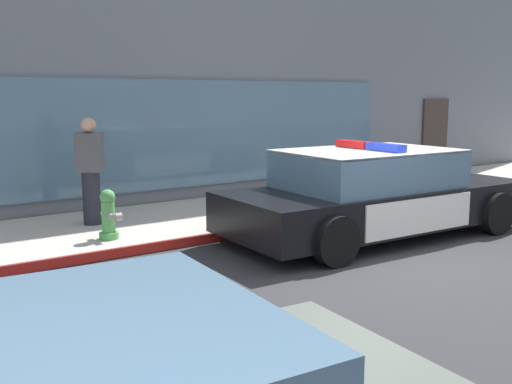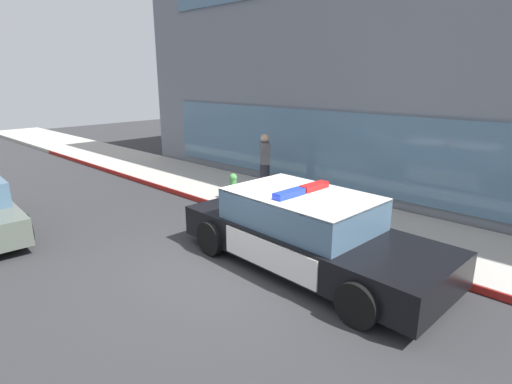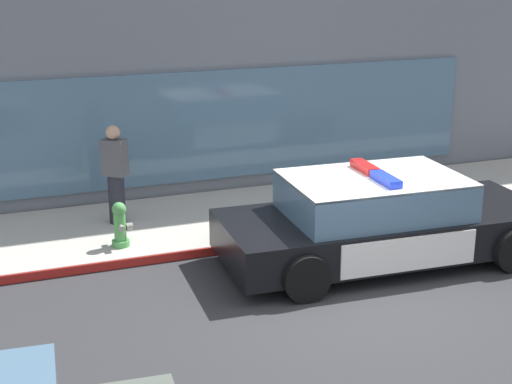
% 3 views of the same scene
% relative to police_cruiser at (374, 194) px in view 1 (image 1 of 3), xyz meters
% --- Properties ---
extents(ground, '(48.00, 48.00, 0.00)m').
position_rel_police_cruiser_xyz_m(ground, '(-1.07, -0.90, -0.68)').
color(ground, '#303033').
extents(sidewalk, '(48.00, 2.79, 0.15)m').
position_rel_police_cruiser_xyz_m(sidewalk, '(-1.07, 2.51, -0.61)').
color(sidewalk, '#B2ADA3').
rests_on(sidewalk, ground).
extents(curb_red_paint, '(28.80, 0.04, 0.14)m').
position_rel_police_cruiser_xyz_m(curb_red_paint, '(-1.07, 1.10, -0.61)').
color(curb_red_paint, maroon).
rests_on(curb_red_paint, ground).
extents(storefront_building, '(21.29, 8.69, 8.63)m').
position_rel_police_cruiser_xyz_m(storefront_building, '(0.06, 8.26, 3.63)').
color(storefront_building, slate).
rests_on(storefront_building, ground).
extents(police_cruiser, '(5.15, 2.35, 1.49)m').
position_rel_police_cruiser_xyz_m(police_cruiser, '(0.00, 0.00, 0.00)').
color(police_cruiser, black).
rests_on(police_cruiser, ground).
extents(fire_hydrant, '(0.34, 0.39, 0.73)m').
position_rel_police_cruiser_xyz_m(fire_hydrant, '(-3.72, 1.66, -0.18)').
color(fire_hydrant, '#4C994C').
rests_on(fire_hydrant, sidewalk).
extents(pedestrian_on_sidewalk, '(0.47, 0.46, 1.71)m').
position_rel_police_cruiser_xyz_m(pedestrian_on_sidewalk, '(-3.56, 2.76, 0.33)').
color(pedestrian_on_sidewalk, '#23232D').
rests_on(pedestrian_on_sidewalk, sidewalk).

